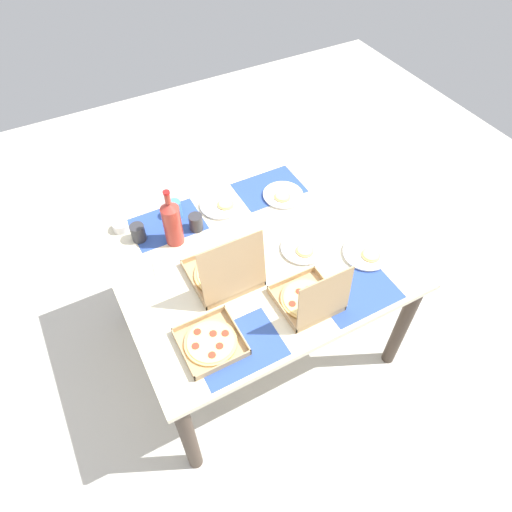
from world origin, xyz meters
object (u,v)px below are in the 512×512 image
object	(u,v)px
plate_far_left	(283,195)
plate_far_right	(366,254)
pizza_box_center	(310,299)
cup_dark	(138,233)
soda_bottle	(172,222)
cup_clear_right	(175,209)
pizza_box_edge_far	(225,273)
pizza_box_corner_right	(211,342)
plate_middle	(303,249)
plate_near_left	(222,205)
cup_clear_left	(196,222)
condiment_bowl	(121,226)

from	to	relation	value
plate_far_left	plate_far_right	xyz separation A→B (m)	(-0.14, 0.56, -0.00)
pizza_box_center	cup_dark	bearing A→B (deg)	-54.30
soda_bottle	cup_clear_right	world-z (taller)	soda_bottle
pizza_box_edge_far	pizza_box_corner_right	size ratio (longest dim) A/B	1.32
plate_far_left	soda_bottle	size ratio (longest dim) A/B	0.68
pizza_box_corner_right	plate_middle	world-z (taller)	pizza_box_corner_right
cup_dark	plate_near_left	bearing A→B (deg)	-177.12
pizza_box_center	plate_near_left	size ratio (longest dim) A/B	1.32
pizza_box_center	cup_clear_left	xyz separation A→B (m)	(0.25, -0.67, -0.00)
plate_near_left	plate_middle	distance (m)	0.52
pizza_box_edge_far	plate_near_left	xyz separation A→B (m)	(-0.20, -0.46, -0.04)
pizza_box_edge_far	plate_middle	xyz separation A→B (m)	(-0.42, 0.01, -0.04)
plate_far_right	cup_dark	bearing A→B (deg)	-33.63
plate_far_right	cup_clear_right	xyz separation A→B (m)	(0.71, -0.69, 0.04)
pizza_box_edge_far	pizza_box_corner_right	xyz separation A→B (m)	(0.20, 0.28, -0.04)
pizza_box_center	plate_middle	bearing A→B (deg)	-117.47
cup_dark	cup_clear_right	bearing A→B (deg)	-162.20
pizza_box_center	plate_far_left	bearing A→B (deg)	-111.29
plate_near_left	soda_bottle	xyz separation A→B (m)	(0.31, 0.12, 0.12)
plate_far_left	plate_middle	size ratio (longest dim) A/B	1.02
pizza_box_center	plate_middle	size ratio (longest dim) A/B	1.35
plate_far_left	cup_dark	xyz separation A→B (m)	(0.79, -0.07, 0.04)
cup_clear_right	plate_far_left	bearing A→B (deg)	166.41
pizza_box_center	pizza_box_edge_far	bearing A→B (deg)	-48.97
plate_near_left	pizza_box_corner_right	bearing A→B (deg)	61.55
pizza_box_center	cup_dark	size ratio (longest dim) A/B	3.19
plate_middle	soda_bottle	size ratio (longest dim) A/B	0.67
cup_clear_left	cup_clear_right	bearing A→B (deg)	-67.54
soda_bottle	cup_dark	size ratio (longest dim) A/B	3.53
cup_dark	condiment_bowl	size ratio (longest dim) A/B	1.16
plate_far_left	plate_far_right	bearing A→B (deg)	104.39
plate_far_left	cup_clear_right	distance (m)	0.59
pizza_box_corner_right	pizza_box_edge_far	bearing A→B (deg)	-125.68
pizza_box_center	plate_far_left	distance (m)	0.72
soda_bottle	cup_clear_left	xyz separation A→B (m)	(-0.13, -0.03, -0.09)
pizza_box_corner_right	cup_clear_left	world-z (taller)	cup_clear_left
condiment_bowl	cup_dark	bearing A→B (deg)	119.73
plate_near_left	condiment_bowl	xyz separation A→B (m)	(0.53, -0.08, 0.01)
pizza_box_center	soda_bottle	size ratio (longest dim) A/B	0.90
plate_far_right	cup_clear_right	bearing A→B (deg)	-44.25
plate_middle	plate_near_left	bearing A→B (deg)	-65.38
cup_dark	plate_far_left	bearing A→B (deg)	175.24
pizza_box_edge_far	plate_far_left	size ratio (longest dim) A/B	1.51
soda_bottle	cup_clear_right	size ratio (longest dim) A/B	3.43
plate_far_left	condiment_bowl	size ratio (longest dim) A/B	2.80
soda_bottle	condiment_bowl	distance (m)	0.31
plate_far_right	condiment_bowl	world-z (taller)	condiment_bowl
pizza_box_center	cup_clear_right	distance (m)	0.87
plate_near_left	cup_dark	size ratio (longest dim) A/B	2.41
cup_clear_left	cup_clear_right	distance (m)	0.15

